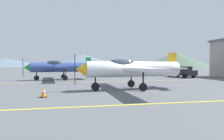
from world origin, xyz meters
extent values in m
plane|color=#54565B|center=(0.00, 0.00, 0.00)|extent=(400.00, 400.00, 0.00)
cube|color=yellow|center=(0.00, -4.21, 0.01)|extent=(80.00, 0.16, 0.01)
cube|color=yellow|center=(0.00, 7.31, 0.01)|extent=(80.00, 0.16, 0.01)
cylinder|color=silver|center=(0.44, 0.83, 1.56)|extent=(7.36, 1.71, 1.18)
cone|color=#F2A519|center=(-3.57, 0.54, 1.56)|extent=(0.82, 1.06, 1.00)
cube|color=black|center=(-4.00, 0.51, 1.56)|extent=(0.05, 0.13, 2.15)
ellipsoid|color=#1E2833|center=(-0.52, 0.76, 1.91)|extent=(2.21, 1.12, 0.97)
cube|color=silver|center=(0.01, 0.80, 1.61)|extent=(1.86, 9.50, 0.17)
cube|color=silver|center=(3.76, 1.07, 1.61)|extent=(0.95, 2.84, 0.11)
cube|color=#F2A519|center=(3.76, 1.07, 2.20)|extent=(0.68, 0.18, 1.29)
cylinder|color=black|center=(-2.56, 0.61, 0.84)|extent=(0.11, 0.11, 1.08)
cylinder|color=black|center=(-2.56, 0.61, 0.30)|extent=(0.61, 0.17, 0.60)
cylinder|color=black|center=(0.57, 2.02, 0.84)|extent=(0.11, 0.11, 1.08)
cylinder|color=black|center=(0.57, 2.02, 0.30)|extent=(0.61, 0.17, 0.60)
cylinder|color=black|center=(0.74, -0.33, 0.84)|extent=(0.11, 0.11, 1.08)
cylinder|color=black|center=(0.74, -0.33, 0.30)|extent=(0.61, 0.17, 0.60)
cylinder|color=#33478C|center=(-5.75, 10.79, 1.56)|extent=(7.39, 2.40, 1.18)
cone|color=#1E8C3F|center=(-9.72, 10.11, 1.56)|extent=(0.91, 1.12, 1.00)
cube|color=black|center=(-10.14, 10.04, 1.56)|extent=(0.06, 0.13, 2.15)
ellipsoid|color=#1E2833|center=(-6.70, 10.63, 1.91)|extent=(2.28, 1.32, 0.97)
cube|color=#33478C|center=(-6.17, 10.72, 1.61)|extent=(2.76, 9.51, 0.17)
cube|color=#33478C|center=(-2.47, 11.35, 1.61)|extent=(1.21, 2.88, 0.11)
cube|color=#1E8C3F|center=(-2.47, 11.35, 2.20)|extent=(0.69, 0.24, 1.29)
cylinder|color=black|center=(-8.71, 10.28, 0.84)|extent=(0.11, 0.11, 1.08)
cylinder|color=black|center=(-8.71, 10.28, 0.30)|extent=(0.61, 0.23, 0.60)
cylinder|color=black|center=(-5.74, 11.99, 0.84)|extent=(0.11, 0.11, 1.08)
cylinder|color=black|center=(-5.74, 11.99, 0.30)|extent=(0.61, 0.23, 0.60)
cylinder|color=black|center=(-5.34, 9.66, 0.84)|extent=(0.11, 0.11, 1.08)
cylinder|color=black|center=(-5.34, 9.66, 0.30)|extent=(0.61, 0.23, 0.60)
cylinder|color=white|center=(2.02, 19.52, 1.56)|extent=(7.35, 1.56, 1.18)
cone|color=blue|center=(-2.00, 19.73, 1.56)|extent=(0.80, 1.04, 1.00)
cube|color=black|center=(-2.43, 19.76, 1.56)|extent=(0.05, 0.13, 2.15)
ellipsoid|color=#1E2833|center=(1.05, 19.58, 1.91)|extent=(2.19, 1.08, 0.97)
cube|color=white|center=(1.59, 19.55, 1.61)|extent=(1.67, 9.49, 0.17)
cube|color=white|center=(5.34, 19.35, 1.61)|extent=(0.90, 2.83, 0.11)
cube|color=blue|center=(5.34, 19.35, 2.20)|extent=(0.68, 0.16, 1.29)
cylinder|color=black|center=(-0.98, 19.68, 0.84)|extent=(0.11, 0.11, 1.08)
cylinder|color=black|center=(-0.98, 19.68, 0.30)|extent=(0.61, 0.16, 0.60)
cylinder|color=black|center=(2.29, 20.69, 0.84)|extent=(0.11, 0.11, 1.08)
cylinder|color=black|center=(2.29, 20.69, 0.30)|extent=(0.61, 0.16, 0.60)
cylinder|color=black|center=(2.17, 18.34, 0.84)|extent=(0.11, 0.11, 1.08)
cylinder|color=black|center=(2.17, 18.34, 0.30)|extent=(0.61, 0.16, 0.60)
cube|color=black|center=(11.24, 11.88, 0.70)|extent=(2.96, 4.64, 0.75)
cube|color=black|center=(11.28, 11.74, 1.35)|extent=(2.21, 2.76, 0.55)
cylinder|color=black|center=(11.69, 13.50, 0.32)|extent=(0.39, 0.68, 0.64)
cylinder|color=black|center=(9.97, 12.98, 0.32)|extent=(0.39, 0.68, 0.64)
cylinder|color=black|center=(12.51, 10.78, 0.32)|extent=(0.39, 0.68, 0.64)
cylinder|color=black|center=(10.79, 10.26, 0.32)|extent=(0.39, 0.68, 0.64)
cube|color=black|center=(-5.75, -1.42, 0.02)|extent=(0.36, 0.36, 0.04)
cone|color=orange|center=(-5.75, -1.42, 0.32)|extent=(0.29, 0.29, 0.55)
cylinder|color=white|center=(-5.75, -1.42, 0.34)|extent=(0.20, 0.20, 0.08)
cone|color=slate|center=(-63.56, 148.39, 3.43)|extent=(75.83, 75.83, 6.87)
cone|color=slate|center=(-0.90, 143.03, 5.37)|extent=(72.13, 72.13, 10.74)
cone|color=#4C6651|center=(68.82, 112.45, 5.71)|extent=(51.07, 51.07, 11.42)
camera|label=1|loc=(-3.72, -12.26, 1.91)|focal=28.57mm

